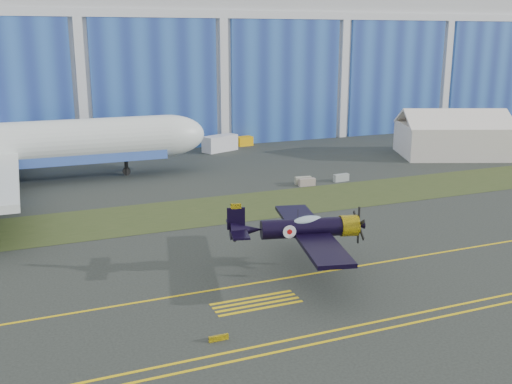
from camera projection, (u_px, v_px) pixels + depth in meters
name	position (u px, v px, depth m)	size (l,w,h in m)	color
ground	(406.00, 234.00, 53.99)	(260.00, 260.00, 0.00)	#2F342F
grass_median	(330.00, 197.00, 66.51)	(260.00, 10.00, 0.02)	#475128
hangar	(184.00, 49.00, 114.43)	(220.00, 45.70, 30.00)	silver
taxiway_centreline	(443.00, 252.00, 49.51)	(200.00, 0.20, 0.02)	yellow
hold_short_ladder	(256.00, 303.00, 40.11)	(6.00, 2.40, 0.02)	yellow
guard_board_left	(219.00, 338.00, 35.11)	(1.20, 0.15, 0.35)	yellow
warbird	(302.00, 228.00, 44.53)	(14.53, 16.34, 4.18)	black
tent	(453.00, 132.00, 88.61)	(18.26, 16.01, 7.07)	white
shipping_container	(220.00, 143.00, 92.72)	(5.61, 2.24, 2.43)	silver
tug	(244.00, 141.00, 97.45)	(2.55, 1.60, 1.49)	#F4AE09
barrier_a	(307.00, 182.00, 71.31)	(2.00, 0.60, 0.90)	gray
barrier_b	(303.00, 180.00, 72.21)	(2.00, 0.60, 0.90)	#989A86
barrier_c	(341.00, 178.00, 73.57)	(2.00, 0.60, 0.90)	#909998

